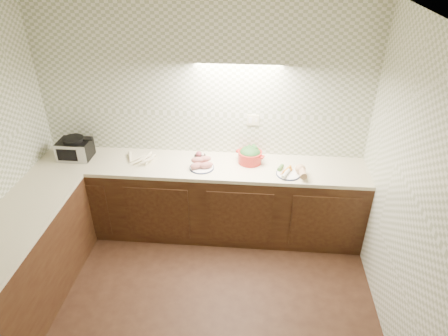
# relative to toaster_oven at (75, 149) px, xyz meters

# --- Properties ---
(room) EXTENTS (3.60, 3.60, 2.60)m
(room) POSITION_rel_toaster_oven_xyz_m (1.40, -1.53, 0.61)
(room) COLOR black
(room) RESTS_ON ground
(counter) EXTENTS (3.60, 3.60, 0.90)m
(counter) POSITION_rel_toaster_oven_xyz_m (0.72, -0.85, -0.56)
(counter) COLOR black
(counter) RESTS_ON ground
(toaster_oven) EXTENTS (0.35, 0.27, 0.25)m
(toaster_oven) POSITION_rel_toaster_oven_xyz_m (0.00, 0.00, 0.00)
(toaster_oven) COLOR black
(toaster_oven) RESTS_ON counter
(parsnip_pile) EXTENTS (0.33, 0.33, 0.08)m
(parsnip_pile) POSITION_rel_toaster_oven_xyz_m (0.75, -0.01, -0.08)
(parsnip_pile) COLOR #EFE5BE
(parsnip_pile) RESTS_ON counter
(sweet_potato_plate) EXTENTS (0.26, 0.26, 0.12)m
(sweet_potato_plate) POSITION_rel_toaster_oven_xyz_m (1.43, -0.10, -0.07)
(sweet_potato_plate) COLOR #171F3E
(sweet_potato_plate) RESTS_ON counter
(onion_bowl) EXTENTS (0.13, 0.13, 0.10)m
(onion_bowl) POSITION_rel_toaster_oven_xyz_m (1.38, 0.09, -0.08)
(onion_bowl) COLOR black
(onion_bowl) RESTS_ON counter
(dutch_oven) EXTENTS (0.34, 0.34, 0.18)m
(dutch_oven) POSITION_rel_toaster_oven_xyz_m (1.94, 0.07, -0.03)
(dutch_oven) COLOR #B1211B
(dutch_oven) RESTS_ON counter
(veg_plate) EXTENTS (0.31, 0.26, 0.12)m
(veg_plate) POSITION_rel_toaster_oven_xyz_m (2.40, -0.15, -0.07)
(veg_plate) COLOR #171F3E
(veg_plate) RESTS_ON counter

